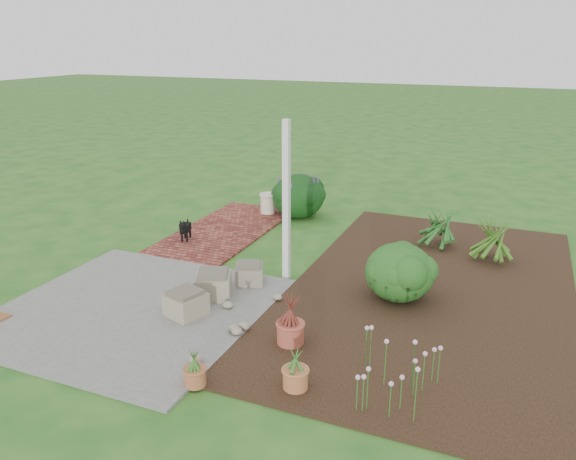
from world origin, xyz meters
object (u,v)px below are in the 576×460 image
at_px(cream_ceramic_urn, 268,203).
at_px(evergreen_shrub, 400,271).
at_px(stone_trough_near, 186,304).
at_px(black_dog, 185,228).

bearing_deg(cream_ceramic_urn, evergreen_shrub, -41.11).
bearing_deg(stone_trough_near, cream_ceramic_urn, 101.30).
xyz_separation_m(black_dog, evergreen_shrub, (4.16, -0.86, 0.17)).
distance_m(cream_ceramic_urn, evergreen_shrub, 4.62).
bearing_deg(evergreen_shrub, cream_ceramic_urn, 138.89).
distance_m(stone_trough_near, evergreen_shrub, 3.05).
bearing_deg(cream_ceramic_urn, stone_trough_near, -78.70).
height_order(black_dog, evergreen_shrub, evergreen_shrub).
height_order(stone_trough_near, black_dog, black_dog).
bearing_deg(stone_trough_near, evergreen_shrub, 33.25).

